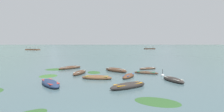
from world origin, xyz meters
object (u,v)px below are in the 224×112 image
Objects in this scene: rowboat_1 at (128,76)px; rowboat_5 at (97,77)px; rowboat_0 at (50,83)px; rowboat_8 at (80,73)px; rowboat_2 at (70,68)px; ferry_0 at (150,49)px; rowboat_6 at (128,86)px; rowboat_3 at (148,68)px; ferry_1 at (33,49)px; rowboat_7 at (116,70)px; rowboat_9 at (146,73)px; rowboat_4 at (173,80)px; mooring_buoy at (163,75)px.

rowboat_5 is at bearing -165.55° from rowboat_1.
rowboat_0 is at bearing -152.42° from rowboat_1.
rowboat_2 is at bearing 117.86° from rowboat_8.
rowboat_6 is at bearing -102.09° from ferry_0.
rowboat_6 is (9.15, -13.02, 0.02)m from rowboat_2.
rowboat_1 reaches higher than rowboat_5.
ferry_1 reaches higher than rowboat_3.
rowboat_3 is at bearing 25.28° from rowboat_7.
rowboat_4 is at bearing -66.81° from rowboat_9.
mooring_buoy is (4.66, 0.97, -0.08)m from rowboat_1.
ferry_1 is 10.46× the size of mooring_buoy.
rowboat_6 reaches higher than rowboat_9.
rowboat_0 is 1.28× the size of rowboat_3.
rowboat_9 is at bearing 30.49° from rowboat_5.
rowboat_4 is 0.93× the size of rowboat_5.
rowboat_8 is (-11.90, 4.69, 0.01)m from rowboat_4.
ferry_1 is (-63.02, 96.98, 0.31)m from rowboat_9.
rowboat_2 is 13.48m from rowboat_3.
rowboat_4 is at bearing 30.08° from rowboat_6.
rowboat_9 is at bearing 132.76° from mooring_buoy.
rowboat_3 is at bearing 71.35° from rowboat_6.
rowboat_9 is (-1.08, -4.46, 0.01)m from rowboat_3.
rowboat_0 is 13.56m from rowboat_9.
rowboat_1 is 5.41m from rowboat_6.
rowboat_6 is 8.97m from rowboat_9.
ferry_1 is at bearing 121.64° from rowboat_7.
rowboat_3 is at bearing 62.42° from rowboat_1.
rowboat_5 reaches higher than rowboat_9.
rowboat_2 is 105.30m from ferry_1.
rowboat_4 reaches higher than rowboat_9.
ferry_0 reaches higher than rowboat_6.
rowboat_8 reaches higher than rowboat_5.
mooring_buoy is (8.67, 2.00, -0.08)m from rowboat_5.
rowboat_1 is 5.11m from rowboat_7.
rowboat_1 is 116.70m from ferry_1.
rowboat_7 reaches higher than rowboat_5.
rowboat_0 is 1.16× the size of rowboat_4.
ferry_0 is (27.06, 123.04, 0.26)m from rowboat_1.
rowboat_7 is at bearing -19.24° from rowboat_2.
rowboat_2 is at bearing 160.76° from rowboat_7.
rowboat_3 is 11.85m from rowboat_8.
rowboat_3 is 3.17× the size of mooring_buoy.
ferry_1 reaches higher than rowboat_9.
rowboat_0 reaches higher than rowboat_5.
rowboat_8 is (-6.87, 2.47, 0.01)m from rowboat_1.
rowboat_7 is 4.80m from rowboat_9.
ferry_0 is 9.07× the size of mooring_buoy.
rowboat_0 is 4.06× the size of mooring_buoy.
rowboat_1 reaches higher than rowboat_3.
rowboat_5 is 1.09× the size of rowboat_9.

